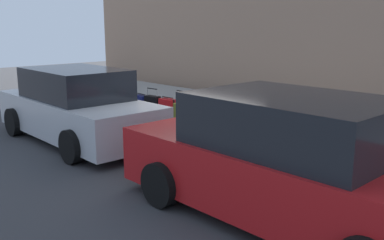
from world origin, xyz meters
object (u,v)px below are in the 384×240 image
object	(u,v)px
suitcase_olive_0	(320,143)
parked_car_silver_1	(77,107)
suitcase_red_1	(295,137)
parked_car_red_0	(291,163)
suitcase_navy_3	(249,124)
bollard_post	(104,97)
suitcase_navy_10	(141,105)
suitcase_black_2	(271,130)
suitcase_silver_6	(197,116)
fire_hydrant	(121,97)
suitcase_red_8	(168,110)
suitcase_maroon_5	(208,122)
suitcase_olive_7	(182,114)
suitcase_teal_4	(227,124)
suitcase_black_9	(153,107)

from	to	relation	value
suitcase_olive_0	parked_car_silver_1	size ratio (longest dim) A/B	0.14
suitcase_red_1	parked_car_silver_1	distance (m)	4.67
suitcase_red_1	parked_car_red_0	bearing A→B (deg)	121.99
suitcase_navy_3	bollard_post	world-z (taller)	suitcase_navy_3
suitcase_red_1	suitcase_navy_10	bearing A→B (deg)	0.26
suitcase_red_1	suitcase_black_2	bearing A→B (deg)	1.86
suitcase_silver_6	parked_car_silver_1	xyz separation A→B (m)	(1.42, 2.27, 0.29)
suitcase_black_2	fire_hydrant	distance (m)	5.08
suitcase_navy_10	bollard_post	xyz separation A→B (m)	(1.50, 0.20, 0.08)
bollard_post	suitcase_navy_3	bearing A→B (deg)	-178.13
suitcase_red_1	suitcase_red_8	bearing A→B (deg)	0.23
suitcase_maroon_5	suitcase_olive_7	size ratio (longest dim) A/B	0.92
suitcase_red_8	bollard_post	xyz separation A→B (m)	(2.59, 0.21, 0.06)
suitcase_olive_7	fire_hydrant	world-z (taller)	suitcase_olive_7
suitcase_teal_4	suitcase_black_9	xyz separation A→B (m)	(2.61, -0.05, 0.01)
suitcase_maroon_5	bollard_post	size ratio (longest dim) A/B	1.12
suitcase_teal_4	suitcase_navy_10	size ratio (longest dim) A/B	1.05
suitcase_navy_3	parked_car_silver_1	size ratio (longest dim) A/B	0.22
suitcase_navy_3	parked_car_silver_1	distance (m)	3.73
parked_car_red_0	parked_car_silver_1	size ratio (longest dim) A/B	1.05
suitcase_black_2	suitcase_black_9	distance (m)	3.68
suitcase_olive_0	bollard_post	distance (m)	6.81
suitcase_red_8	parked_car_silver_1	size ratio (longest dim) A/B	0.14
parked_car_red_0	suitcase_black_2	bearing A→B (deg)	-49.08
bollard_post	parked_car_silver_1	world-z (taller)	parked_car_silver_1
suitcase_red_1	suitcase_olive_7	world-z (taller)	suitcase_red_1
suitcase_black_2	suitcase_black_9	size ratio (longest dim) A/B	1.14
suitcase_red_8	bollard_post	distance (m)	2.60
suitcase_olive_0	suitcase_navy_10	size ratio (longest dim) A/B	1.07
suitcase_maroon_5	suitcase_silver_6	bearing A→B (deg)	-12.61
suitcase_black_2	bollard_post	size ratio (longest dim) A/B	1.31
suitcase_olive_7	suitcase_black_9	distance (m)	1.08
suitcase_black_2	suitcase_navy_3	distance (m)	0.54
suitcase_teal_4	parked_car_red_0	bearing A→B (deg)	144.41
suitcase_red_1	parked_car_red_0	distance (m)	2.74
suitcase_navy_10	fire_hydrant	size ratio (longest dim) A/B	0.80
suitcase_olive_7	parked_car_silver_1	world-z (taller)	parked_car_silver_1
suitcase_red_1	fire_hydrant	world-z (taller)	suitcase_red_1
suitcase_black_2	parked_car_silver_1	world-z (taller)	parked_car_silver_1
suitcase_black_9	parked_car_red_0	world-z (taller)	parked_car_red_0
suitcase_olive_7	suitcase_navy_10	bearing A→B (deg)	-0.60
suitcase_silver_6	suitcase_red_8	bearing A→B (deg)	-1.20
suitcase_teal_4	suitcase_maroon_5	xyz separation A→B (m)	(0.54, 0.03, -0.03)
parked_car_red_0	suitcase_maroon_5	bearing A→B (deg)	-31.03
suitcase_black_9	fire_hydrant	bearing A→B (deg)	0.20
suitcase_olive_7	parked_car_red_0	world-z (taller)	parked_car_red_0
suitcase_silver_6	parked_car_silver_1	world-z (taller)	parked_car_silver_1
suitcase_olive_7	suitcase_red_8	distance (m)	0.55
suitcase_black_2	suitcase_olive_7	distance (m)	2.60
suitcase_maroon_5	suitcase_navy_10	world-z (taller)	suitcase_maroon_5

